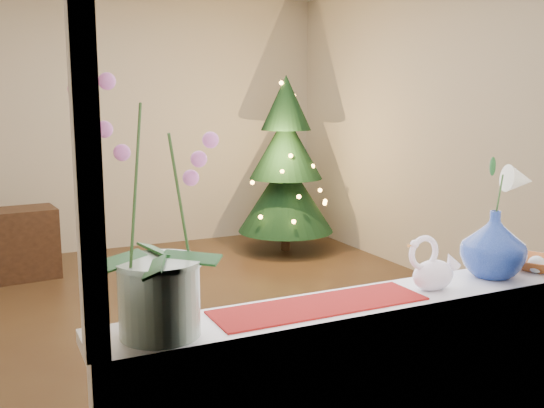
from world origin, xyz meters
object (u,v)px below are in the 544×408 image
(orchid_pot, at_px, (156,209))
(swan, at_px, (434,264))
(blue_vase, at_px, (494,239))
(xmas_tree, at_px, (286,164))
(side_table, at_px, (7,245))
(paperweight, at_px, (537,265))
(amber_dish, at_px, (535,264))

(orchid_pot, height_order, swan, orchid_pot)
(swan, bearing_deg, blue_vase, -4.82)
(xmas_tree, bearing_deg, swan, -110.15)
(xmas_tree, distance_m, side_table, 2.76)
(paperweight, relative_size, xmas_tree, 0.04)
(orchid_pot, bearing_deg, blue_vase, 1.21)
(swan, height_order, paperweight, swan)
(side_table, bearing_deg, orchid_pot, -91.57)
(amber_dish, bearing_deg, xmas_tree, 76.55)
(amber_dish, xyz_separation_m, xmas_tree, (0.95, 3.98, -0.03))
(paperweight, xyz_separation_m, side_table, (-1.70, 4.11, -0.64))
(orchid_pot, distance_m, blue_vase, 1.27)
(amber_dish, bearing_deg, paperweight, -134.60)
(swan, relative_size, amber_dish, 1.29)
(swan, relative_size, xmas_tree, 0.12)
(paperweight, xyz_separation_m, xmas_tree, (0.99, 4.02, -0.04))
(paperweight, height_order, xmas_tree, xmas_tree)
(blue_vase, relative_size, amber_dish, 1.70)
(orchid_pot, xyz_separation_m, paperweight, (1.43, -0.01, -0.32))
(paperweight, relative_size, side_table, 0.08)
(paperweight, xyz_separation_m, amber_dish, (0.04, 0.04, -0.01))
(orchid_pot, relative_size, side_table, 0.85)
(xmas_tree, bearing_deg, side_table, 177.95)
(orchid_pot, distance_m, xmas_tree, 4.69)
(orchid_pot, relative_size, xmas_tree, 0.39)
(paperweight, bearing_deg, amber_dish, 45.40)
(paperweight, bearing_deg, side_table, 112.46)
(orchid_pot, bearing_deg, amber_dish, 0.92)
(swan, relative_size, paperweight, 3.24)
(paperweight, bearing_deg, blue_vase, 167.69)
(orchid_pot, xyz_separation_m, amber_dish, (1.47, 0.02, -0.33))
(orchid_pot, bearing_deg, swan, -0.10)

